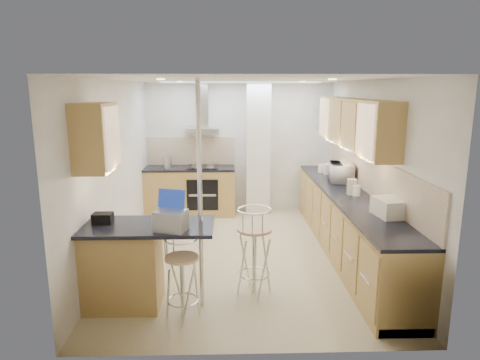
{
  "coord_description": "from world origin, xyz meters",
  "views": [
    {
      "loc": [
        -0.23,
        -5.9,
        2.39
      ],
      "look_at": [
        -0.05,
        0.2,
        1.07
      ],
      "focal_mm": 32.0,
      "sensor_mm": 36.0,
      "label": 1
    }
  ],
  "objects_px": {
    "microwave": "(342,172)",
    "bar_stool_near": "(182,278)",
    "laptop": "(171,221)",
    "bread_bin": "(390,207)",
    "bar_stool_end": "(254,251)"
  },
  "relations": [
    {
      "from": "microwave",
      "to": "bar_stool_near",
      "type": "bearing_deg",
      "value": 145.24
    },
    {
      "from": "laptop",
      "to": "bar_stool_near",
      "type": "xyz_separation_m",
      "value": [
        0.11,
        -0.11,
        -0.59
      ]
    },
    {
      "from": "bread_bin",
      "to": "bar_stool_near",
      "type": "bearing_deg",
      "value": -173.93
    },
    {
      "from": "bar_stool_end",
      "to": "bread_bin",
      "type": "distance_m",
      "value": 1.67
    },
    {
      "from": "microwave",
      "to": "bar_stool_near",
      "type": "height_order",
      "value": "microwave"
    },
    {
      "from": "laptop",
      "to": "bar_stool_end",
      "type": "distance_m",
      "value": 1.14
    },
    {
      "from": "microwave",
      "to": "laptop",
      "type": "xyz_separation_m",
      "value": [
        -2.41,
        -2.39,
        -0.02
      ]
    },
    {
      "from": "bar_stool_near",
      "to": "bread_bin",
      "type": "xyz_separation_m",
      "value": [
        2.38,
        0.61,
        0.57
      ]
    },
    {
      "from": "laptop",
      "to": "bread_bin",
      "type": "bearing_deg",
      "value": 28.03
    },
    {
      "from": "microwave",
      "to": "bar_stool_near",
      "type": "relative_size",
      "value": 0.6
    },
    {
      "from": "microwave",
      "to": "laptop",
      "type": "distance_m",
      "value": 3.4
    },
    {
      "from": "microwave",
      "to": "bread_bin",
      "type": "bearing_deg",
      "value": -169.73
    },
    {
      "from": "microwave",
      "to": "bar_stool_end",
      "type": "relative_size",
      "value": 0.52
    },
    {
      "from": "laptop",
      "to": "bread_bin",
      "type": "xyz_separation_m",
      "value": [
        2.49,
        0.51,
        -0.02
      ]
    },
    {
      "from": "bar_stool_near",
      "to": "bar_stool_end",
      "type": "xyz_separation_m",
      "value": [
        0.79,
        0.57,
        0.07
      ]
    }
  ]
}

